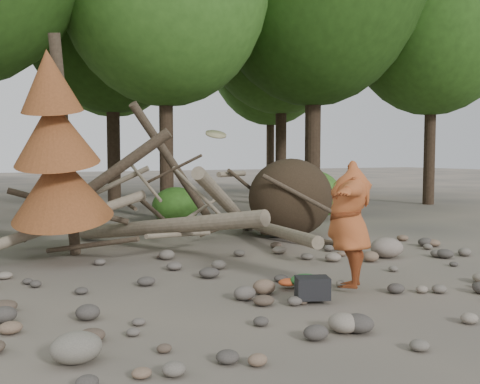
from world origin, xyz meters
name	(u,v)px	position (x,y,z in m)	size (l,w,h in m)	color
ground	(295,285)	(0.00, 0.00, 0.00)	(120.00, 120.00, 0.00)	#514C44
deadfall_pile	(272,200)	(2.02, 4.24, 0.95)	(8.55, 5.24, 3.30)	#332619
dead_conifer	(57,153)	(-3.12, 3.37, 2.11)	(2.06, 2.16, 4.35)	#4C3F30
bush_mid	(176,206)	(0.80, 7.80, 0.56)	(1.40, 1.40, 1.12)	#32641D
bush_right	(310,195)	(5.00, 7.00, 0.80)	(2.00, 2.00, 1.60)	#3E7624
frisbee_thrower	(349,224)	(0.50, -0.72, 1.03)	(3.23, 2.04, 2.36)	#AD5127
backpack	(312,292)	(-0.33, -0.97, 0.15)	(0.46, 0.31, 0.31)	black
cloth_green	(305,283)	(0.00, -0.30, 0.09)	(0.49, 0.41, 0.18)	#28652B
cloth_orange	(288,285)	(-0.24, -0.17, 0.06)	(0.31, 0.26, 0.11)	#B6451F
boulder_front_left	(76,348)	(-3.67, -1.72, 0.15)	(0.51, 0.46, 0.31)	slate
boulder_mid_right	(387,248)	(2.89, 1.11, 0.20)	(0.67, 0.61, 0.40)	gray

